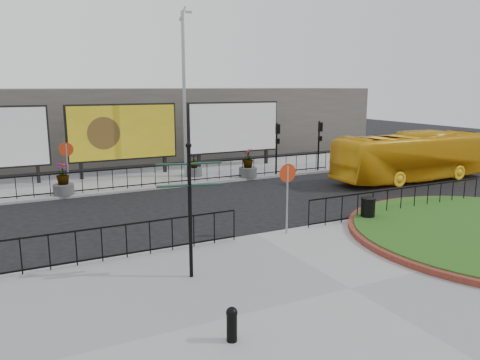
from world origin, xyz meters
TOP-DOWN VIEW (x-y plane):
  - ground at (0.00, 0.00)m, footprint 90.00×90.00m
  - pavement_near at (0.00, -5.00)m, footprint 30.00×10.00m
  - pavement_far at (0.00, 12.00)m, footprint 44.00×6.00m
  - railing_near_left at (-6.00, -0.30)m, footprint 10.00×0.10m
  - railing_near_right at (6.50, -0.30)m, footprint 9.00×0.10m
  - railing_far at (1.00, 9.30)m, footprint 18.00×0.10m
  - speed_sign_far at (-5.00, 9.40)m, footprint 0.64×0.07m
  - speed_sign_near at (1.00, -0.40)m, footprint 0.64×0.07m
  - billboard_mid at (-1.50, 12.97)m, footprint 6.20×0.31m
  - billboard_right at (5.50, 12.97)m, footprint 6.20×0.31m
  - lamp_post at (1.51, 11.00)m, footprint 0.74×0.18m
  - signal_pole_a at (6.50, 9.34)m, footprint 0.22×0.26m
  - signal_pole_b at (9.50, 9.34)m, footprint 0.22×0.26m
  - building_backdrop at (0.00, 22.00)m, footprint 40.00×10.00m
  - fingerpost_sign at (-3.35, -2.47)m, footprint 1.70×0.66m
  - bollard at (-3.80, -5.90)m, footprint 0.24×0.24m
  - litter_bin at (4.50, -0.60)m, footprint 0.56×0.56m
  - bus at (12.55, 4.89)m, footprint 9.72×2.52m
  - planter_a at (-5.25, 9.40)m, footprint 0.96×0.96m
  - planter_b at (2.00, 11.00)m, footprint 0.90×0.90m
  - planter_c at (4.63, 9.40)m, footprint 1.02×1.02m

SIDE VIEW (x-z plane):
  - ground at x=0.00m, z-range 0.00..0.00m
  - pavement_near at x=0.00m, z-range 0.00..0.12m
  - pavement_far at x=0.00m, z-range 0.00..0.12m
  - bollard at x=-3.80m, z-range 0.15..0.89m
  - planter_b at x=2.00m, z-range -0.08..1.22m
  - litter_bin at x=4.50m, z-range 0.12..1.06m
  - railing_near_left at x=-6.00m, z-range 0.12..1.22m
  - railing_near_right at x=6.50m, z-range 0.12..1.22m
  - railing_far at x=1.00m, z-range 0.12..1.22m
  - planter_a at x=-5.25m, z-range -0.06..1.51m
  - planter_c at x=4.63m, z-range -0.08..1.53m
  - bus at x=12.55m, z-range 0.00..2.69m
  - speed_sign_far at x=-5.00m, z-range 0.68..3.15m
  - speed_sign_near at x=1.00m, z-range 0.68..3.15m
  - signal_pole_a at x=6.50m, z-range 0.60..3.60m
  - signal_pole_b at x=9.50m, z-range 0.60..3.60m
  - fingerpost_sign at x=-3.35m, z-range 0.50..4.15m
  - building_backdrop at x=0.00m, z-range 0.00..5.00m
  - billboard_mid at x=-1.50m, z-range 0.55..4.65m
  - billboard_right at x=5.50m, z-range 0.55..4.65m
  - lamp_post at x=1.51m, z-range 0.21..9.44m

